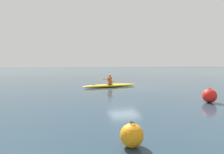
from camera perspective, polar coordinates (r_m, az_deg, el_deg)
name	(u,v)px	position (r m, az deg, el deg)	size (l,w,h in m)	color
ground_plane	(124,86)	(16.52, 3.61, -2.65)	(160.00, 160.00, 0.00)	#233847
kayak	(110,86)	(15.69, -0.55, -2.53)	(4.67, 1.35, 0.25)	#EAB214
kayaker	(110,80)	(15.62, -0.69, -0.84)	(0.56, 2.46, 0.79)	#E04C14
mooring_buoy_white_far	(132,135)	(4.70, 5.86, -16.74)	(0.55, 0.55, 0.60)	orange
mooring_buoy_orange_mid	(209,96)	(10.71, 26.80, -4.94)	(0.69, 0.69, 0.73)	red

